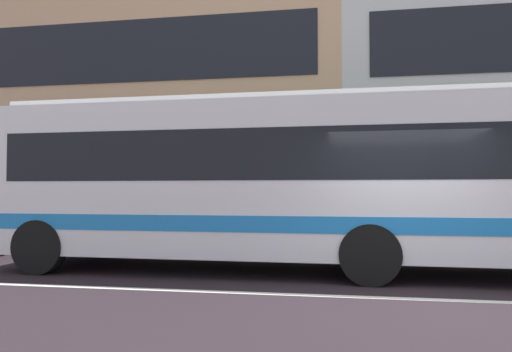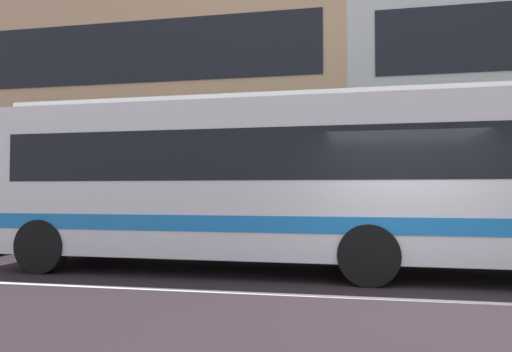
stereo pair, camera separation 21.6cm
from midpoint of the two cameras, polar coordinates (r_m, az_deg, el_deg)
ground_plane at (r=7.09m, az=18.54°, el=-14.24°), size 160.00×160.00×0.00m
lane_centre_line at (r=7.09m, az=18.54°, el=-14.21°), size 60.00×0.16×0.01m
hedge_row_far at (r=12.36m, az=18.66°, el=-6.59°), size 19.47×1.10×0.99m
apartment_block_left at (r=22.61m, az=-17.03°, el=8.97°), size 20.31×8.24×11.52m
transit_bus at (r=8.87m, az=7.65°, el=-0.17°), size 12.39×2.77×3.25m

